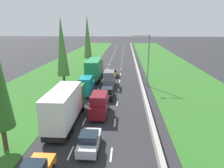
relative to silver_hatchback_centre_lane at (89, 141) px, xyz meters
name	(u,v)px	position (x,y,z in m)	size (l,w,h in m)	color
ground_plane	(116,63)	(0.20, 44.41, -0.84)	(300.00, 300.00, 0.00)	#28282B
grass_verge_left	(74,62)	(-12.45, 44.41, -0.82)	(14.00, 140.00, 0.04)	#2D6623
grass_verge_right	(165,63)	(14.55, 44.41, -0.82)	(14.00, 140.00, 0.04)	#2D6623
median_barrier	(135,61)	(5.90, 44.41, -0.41)	(0.44, 120.00, 0.85)	#9E9B93
lane_markings	(116,63)	(0.20, 44.41, -0.83)	(3.64, 116.00, 0.01)	white
silver_hatchback_centre_lane	(89,141)	(0.00, 0.00, 0.00)	(1.74, 3.90, 1.72)	silver
maroon_van_centre_lane	(99,104)	(-0.01, 7.27, 0.56)	(1.96, 4.90, 2.82)	maroon
black_sedan_centre_lane	(107,93)	(0.35, 13.52, -0.02)	(1.82, 4.50, 1.64)	black
grey_van_centre_lane	(109,79)	(0.18, 19.75, 0.56)	(1.96, 4.90, 2.82)	slate
white_box_truck_left_lane	(66,105)	(-3.40, 4.83, 1.35)	(2.46, 9.40, 4.18)	black
orange_hatchback_centre_lane	(113,72)	(0.42, 27.39, 0.00)	(1.74, 3.90, 1.72)	orange
teal_van_left_lane	(86,86)	(-3.08, 15.05, 0.56)	(1.96, 4.90, 2.82)	teal
green_box_truck_left_lane	(95,69)	(-3.10, 24.27, 1.35)	(2.46, 9.40, 4.18)	black
poplar_tree_second	(62,47)	(-7.66, 18.53, 6.26)	(2.10, 2.10, 12.10)	#4C3823
poplar_tree_third	(87,37)	(-6.96, 38.57, 6.80)	(2.13, 2.13, 13.18)	#4C3823
street_light_mast	(147,57)	(6.67, 20.30, 4.40)	(3.20, 0.28, 9.00)	gray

